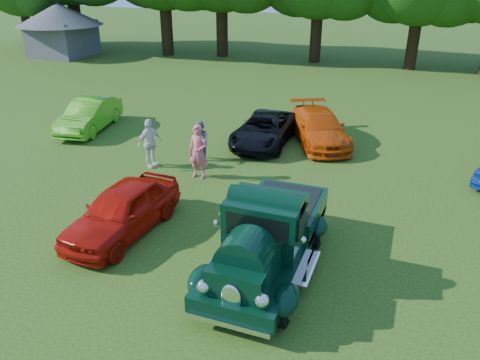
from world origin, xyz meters
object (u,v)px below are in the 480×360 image
(spectator_grey, at_px, (200,141))
(red_convertible, at_px, (122,210))
(gazebo, at_px, (60,24))
(back_car_lime, at_px, (89,115))
(hero_pickup, at_px, (268,237))
(spectator_white, at_px, (150,143))
(back_car_orange, at_px, (319,127))
(spectator_pink, at_px, (198,152))
(back_car_black, at_px, (265,129))

(spectator_grey, bearing_deg, red_convertible, -41.17)
(gazebo, bearing_deg, back_car_lime, -47.32)
(hero_pickup, bearing_deg, red_convertible, 177.10)
(red_convertible, relative_size, spectator_grey, 2.61)
(hero_pickup, bearing_deg, spectator_white, 142.56)
(back_car_orange, height_order, gazebo, gazebo)
(spectator_grey, relative_size, spectator_white, 0.85)
(spectator_pink, bearing_deg, spectator_grey, 115.39)
(red_convertible, bearing_deg, spectator_white, 114.27)
(hero_pickup, relative_size, red_convertible, 1.29)
(spectator_pink, bearing_deg, hero_pickup, -45.71)
(back_car_black, relative_size, spectator_pink, 2.30)
(red_convertible, height_order, spectator_white, spectator_white)
(red_convertible, distance_m, back_car_black, 7.99)
(back_car_black, bearing_deg, spectator_pink, -106.17)
(spectator_white, bearing_deg, back_car_orange, -29.94)
(spectator_grey, relative_size, gazebo, 0.23)
(back_car_orange, height_order, spectator_grey, spectator_grey)
(hero_pickup, distance_m, red_convertible, 4.13)
(hero_pickup, bearing_deg, back_car_lime, 145.73)
(spectator_pink, distance_m, gazebo, 25.99)
(back_car_lime, bearing_deg, back_car_black, -3.10)
(red_convertible, height_order, back_car_orange, red_convertible)
(red_convertible, bearing_deg, back_car_orange, 71.56)
(gazebo, bearing_deg, back_car_orange, -28.32)
(spectator_white, bearing_deg, back_car_lime, 78.24)
(back_car_lime, xyz_separation_m, back_car_black, (7.63, 1.05, -0.06))
(red_convertible, bearing_deg, hero_pickup, 0.15)
(red_convertible, bearing_deg, back_car_lime, 135.30)
(back_car_lime, relative_size, spectator_grey, 2.65)
(spectator_grey, bearing_deg, hero_pickup, -5.23)
(gazebo, bearing_deg, back_car_black, -32.35)
(red_convertible, xyz_separation_m, back_car_lime, (-6.19, 6.82, -0.01))
(back_car_lime, bearing_deg, red_convertible, -58.67)
(red_convertible, distance_m, back_car_orange, 9.39)
(back_car_black, distance_m, spectator_pink, 4.08)
(back_car_lime, height_order, spectator_grey, spectator_grey)
(spectator_white, bearing_deg, back_car_black, -21.67)
(back_car_lime, height_order, back_car_orange, back_car_lime)
(back_car_orange, bearing_deg, spectator_white, -164.56)
(back_car_black, bearing_deg, spectator_grey, -123.67)
(back_car_orange, distance_m, spectator_white, 6.81)
(red_convertible, height_order, spectator_pink, spectator_pink)
(back_car_orange, bearing_deg, red_convertible, -137.96)
(back_car_lime, distance_m, back_car_black, 7.70)
(spectator_pink, relative_size, gazebo, 0.29)
(hero_pickup, relative_size, spectator_pink, 2.73)
(back_car_black, relative_size, spectator_grey, 2.84)
(hero_pickup, height_order, back_car_black, hero_pickup)
(spectator_grey, bearing_deg, gazebo, -172.82)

